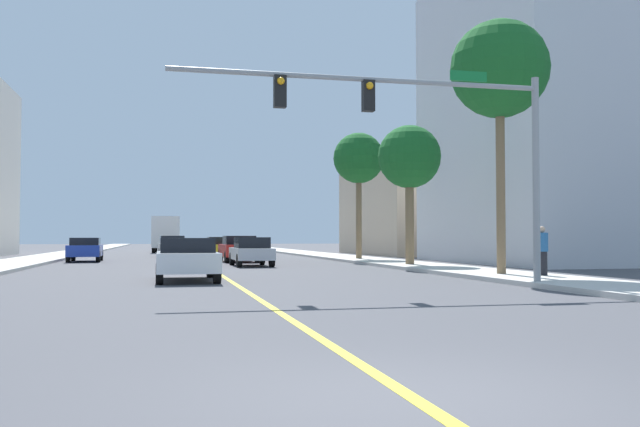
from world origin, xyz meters
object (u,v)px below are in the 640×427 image
(palm_far, at_px, (359,159))
(car_blue, at_px, (85,249))
(car_white, at_px, (187,258))
(car_silver, at_px, (251,251))
(delivery_truck, at_px, (166,234))
(palm_near, at_px, (500,71))
(car_yellow, at_px, (218,247))
(car_red, at_px, (239,248))
(pedestrian, at_px, (542,251))
(traffic_signal_mast, at_px, (427,123))
(palm_mid, at_px, (409,158))
(car_gray, at_px, (172,246))

(palm_far, xyz_separation_m, car_blue, (-15.57, 2.62, -5.27))
(car_blue, xyz_separation_m, car_white, (5.06, -18.74, -0.00))
(car_silver, relative_size, delivery_truck, 0.54)
(palm_near, height_order, car_silver, palm_near)
(car_white, height_order, delivery_truck, delivery_truck)
(car_yellow, distance_m, car_silver, 16.82)
(car_red, height_order, pedestrian, pedestrian)
(palm_far, distance_m, car_silver, 10.45)
(car_red, bearing_deg, palm_far, -1.70)
(car_yellow, height_order, delivery_truck, delivery_truck)
(traffic_signal_mast, xyz_separation_m, car_blue, (-11.32, 23.61, -3.81))
(palm_far, relative_size, pedestrian, 4.61)
(palm_mid, relative_size, car_red, 1.59)
(car_silver, bearing_deg, traffic_signal_mast, -80.41)
(pedestrian, bearing_deg, car_blue, 84.48)
(car_silver, distance_m, delivery_truck, 31.42)
(car_red, relative_size, car_gray, 0.91)
(traffic_signal_mast, bearing_deg, delivery_truck, 98.13)
(delivery_truck, bearing_deg, car_red, -79.75)
(palm_mid, height_order, pedestrian, palm_mid)
(delivery_truck, height_order, pedestrian, delivery_truck)
(palm_mid, xyz_separation_m, car_white, (-10.47, -7.58, -4.35))
(car_gray, height_order, pedestrian, pedestrian)
(palm_mid, height_order, car_gray, palm_mid)
(traffic_signal_mast, height_order, car_blue, traffic_signal_mast)
(palm_far, xyz_separation_m, delivery_truck, (-10.91, 25.57, -4.28))
(car_silver, relative_size, pedestrian, 2.47)
(traffic_signal_mast, bearing_deg, car_blue, 115.62)
(palm_near, height_order, palm_mid, palm_near)
(car_white, distance_m, pedestrian, 11.59)
(car_silver, distance_m, car_white, 11.07)
(pedestrian, bearing_deg, car_red, 69.78)
(car_yellow, xyz_separation_m, delivery_truck, (-3.60, 14.35, 1.00))
(traffic_signal_mast, distance_m, car_silver, 16.10)
(palm_mid, xyz_separation_m, car_yellow, (-7.26, 19.76, -4.37))
(car_silver, bearing_deg, car_blue, 135.17)
(car_gray, height_order, car_blue, car_gray)
(palm_near, distance_m, delivery_truck, 44.37)
(car_yellow, bearing_deg, car_gray, -174.63)
(palm_mid, xyz_separation_m, car_red, (-7.03, 8.55, -4.32))
(car_yellow, distance_m, delivery_truck, 14.83)
(palm_mid, distance_m, pedestrian, 10.65)
(car_red, relative_size, car_silver, 1.02)
(car_white, bearing_deg, car_red, 78.14)
(car_blue, height_order, pedestrian, pedestrian)
(car_blue, height_order, car_white, car_white)
(car_silver, bearing_deg, car_red, 89.24)
(palm_mid, distance_m, delivery_truck, 35.96)
(palm_near, relative_size, car_yellow, 2.17)
(palm_near, bearing_deg, car_gray, 110.87)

